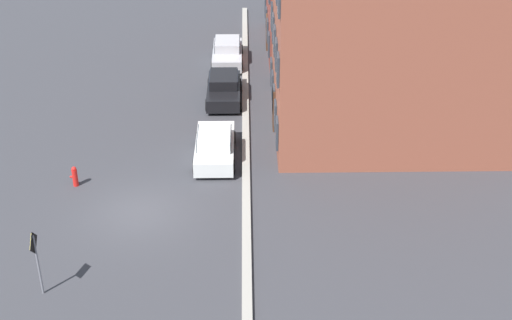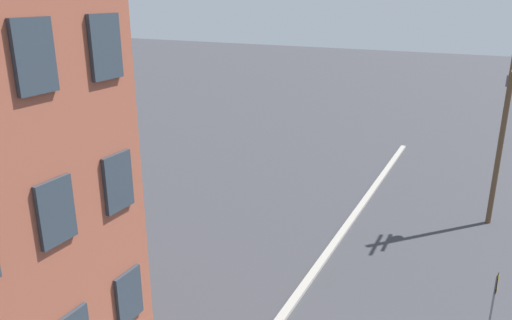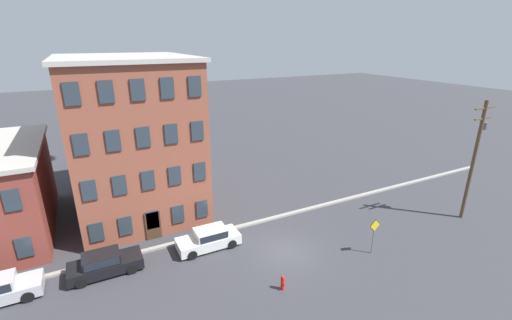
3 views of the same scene
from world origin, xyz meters
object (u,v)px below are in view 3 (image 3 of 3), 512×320
object	(u,v)px
car_black	(104,263)
caution_sign	(374,231)
car_white	(209,238)
fire_hydrant	(283,282)
utility_pole	(475,155)

from	to	relation	value
car_black	caution_sign	world-z (taller)	caution_sign
car_black	car_white	size ratio (longest dim) A/B	1.00
fire_hydrant	caution_sign	bearing A→B (deg)	2.57
utility_pole	car_black	bearing A→B (deg)	168.21
car_white	car_black	bearing A→B (deg)	177.74
car_black	car_white	bearing A→B (deg)	-2.26
car_white	caution_sign	xyz separation A→B (m)	(9.78, -5.80, 1.00)
utility_pole	fire_hydrant	world-z (taller)	utility_pole
car_white	fire_hydrant	world-z (taller)	car_white
utility_pole	caution_sign	bearing A→B (deg)	-177.76
car_white	fire_hydrant	xyz separation A→B (m)	(2.38, -6.13, -0.27)
fire_hydrant	utility_pole	bearing A→B (deg)	2.37
caution_sign	utility_pole	bearing A→B (deg)	2.24
car_white	fire_hydrant	bearing A→B (deg)	-68.76
caution_sign	fire_hydrant	distance (m)	7.51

